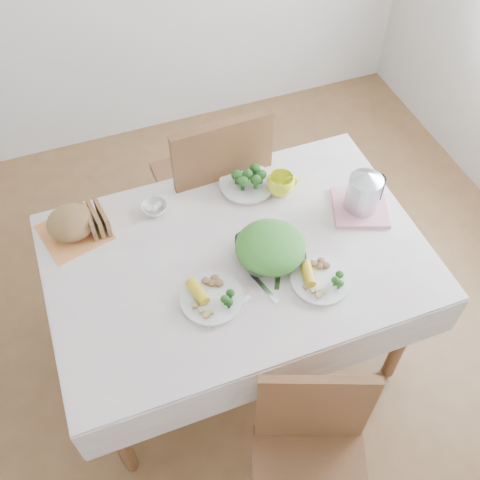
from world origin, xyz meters
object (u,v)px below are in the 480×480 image
object	(u,v)px
salad_bowl	(270,252)
dinner_plate_left	(212,298)
dinner_plate_right	(321,280)
electric_kettle	(364,189)
yellow_mug	(281,185)
dining_table	(237,305)
chair_far	(209,190)

from	to	relation	value
salad_bowl	dinner_plate_left	bearing A→B (deg)	-158.37
dinner_plate_right	electric_kettle	size ratio (longest dim) A/B	1.19
dinner_plate_left	dinner_plate_right	world-z (taller)	same
dinner_plate_left	yellow_mug	xyz separation A→B (m)	(0.46, 0.42, 0.04)
dinner_plate_right	electric_kettle	distance (m)	0.44
dining_table	chair_far	world-z (taller)	chair_far
salad_bowl	dinner_plate_right	size ratio (longest dim) A/B	1.11
dining_table	chair_far	distance (m)	0.66
dinner_plate_right	salad_bowl	bearing A→B (deg)	127.80
chair_far	dinner_plate_right	size ratio (longest dim) A/B	4.54
salad_bowl	dinner_plate_right	bearing A→B (deg)	-52.20
dinner_plate_right	electric_kettle	bearing A→B (deg)	41.38
chair_far	dinner_plate_left	size ratio (longest dim) A/B	4.40
chair_far	dinner_plate_right	distance (m)	0.95
dinner_plate_right	dinner_plate_left	bearing A→B (deg)	170.96
dinner_plate_left	electric_kettle	world-z (taller)	electric_kettle
salad_bowl	yellow_mug	xyz separation A→B (m)	(0.18, 0.31, 0.02)
dining_table	electric_kettle	world-z (taller)	electric_kettle
electric_kettle	salad_bowl	bearing A→B (deg)	-158.85
dining_table	dinner_plate_left	bearing A→B (deg)	-133.82
salad_bowl	dinner_plate_left	size ratio (longest dim) A/B	1.08
dining_table	salad_bowl	distance (m)	0.44
dinner_plate_left	electric_kettle	xyz separation A→B (m)	(0.74, 0.22, 0.11)
dinner_plate_left	electric_kettle	bearing A→B (deg)	16.31
yellow_mug	electric_kettle	bearing A→B (deg)	-36.66
dinner_plate_right	yellow_mug	xyz separation A→B (m)	(0.04, 0.49, 0.04)
dinner_plate_right	yellow_mug	size ratio (longest dim) A/B	1.96
electric_kettle	dinner_plate_left	bearing A→B (deg)	-155.44
dining_table	dinner_plate_left	size ratio (longest dim) A/B	5.81
yellow_mug	dining_table	bearing A→B (deg)	-139.23
dinner_plate_left	yellow_mug	size ratio (longest dim) A/B	2.02
dining_table	dinner_plate_right	distance (m)	0.53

